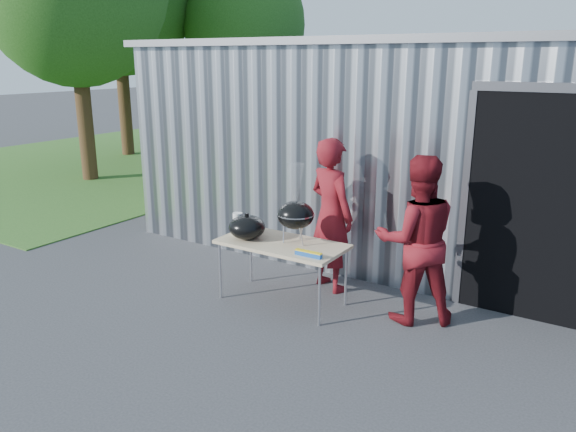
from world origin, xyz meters
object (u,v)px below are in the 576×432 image
Objects in this scene: folding_table at (282,246)px; kettle_grill at (296,208)px; person_bystander at (416,240)px; person_cook at (331,215)px.

kettle_grill is (0.14, 0.08, 0.46)m from folding_table.
person_bystander is at bearing 13.23° from kettle_grill.
person_bystander reaches higher than folding_table.
person_bystander is (1.35, 0.32, -0.23)m from kettle_grill.
person_bystander is (1.49, 0.40, 0.22)m from folding_table.
folding_table is 1.56m from person_bystander.
person_cook is 1.25m from person_bystander.
kettle_grill is 0.50× the size of person_bystander.
person_bystander is at bearing -171.74° from person_cook.
person_cook is 1.03× the size of person_bystander.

